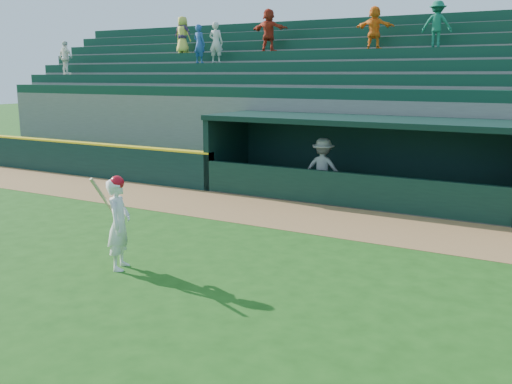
% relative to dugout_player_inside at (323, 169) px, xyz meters
% --- Properties ---
extents(ground, '(120.00, 120.00, 0.00)m').
position_rel_dugout_player_inside_xyz_m(ground, '(0.90, -7.24, -0.92)').
color(ground, '#1C4C13').
rests_on(ground, ground).
extents(warning_track, '(40.00, 3.00, 0.01)m').
position_rel_dugout_player_inside_xyz_m(warning_track, '(0.90, -2.34, -0.92)').
color(warning_track, olive).
rests_on(warning_track, ground).
extents(field_wall_left, '(15.50, 0.30, 1.20)m').
position_rel_dugout_player_inside_xyz_m(field_wall_left, '(-11.35, -0.69, -0.32)').
color(field_wall_left, black).
rests_on(field_wall_left, ground).
extents(wall_stripe_left, '(15.50, 0.32, 0.06)m').
position_rel_dugout_player_inside_xyz_m(wall_stripe_left, '(-11.35, -0.69, 0.31)').
color(wall_stripe_left, yellow).
rests_on(wall_stripe_left, field_wall_left).
extents(dugout_player_inside, '(1.27, 0.83, 1.85)m').
position_rel_dugout_player_inside_xyz_m(dugout_player_inside, '(0.00, 0.00, 0.00)').
color(dugout_player_inside, '#999994').
rests_on(dugout_player_inside, ground).
extents(dugout, '(9.40, 2.80, 2.46)m').
position_rel_dugout_player_inside_xyz_m(dugout, '(0.90, 0.76, 0.44)').
color(dugout, slate).
rests_on(dugout, ground).
extents(stands, '(34.50, 6.25, 6.26)m').
position_rel_dugout_player_inside_xyz_m(stands, '(0.88, 5.32, 1.47)').
color(stands, slate).
rests_on(stands, ground).
extents(batter_at_plate, '(0.65, 0.87, 1.85)m').
position_rel_dugout_player_inside_xyz_m(batter_at_plate, '(-0.85, -7.88, -0.00)').
color(batter_at_plate, white).
rests_on(batter_at_plate, ground).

